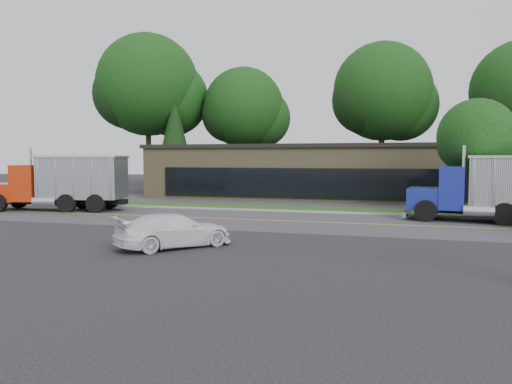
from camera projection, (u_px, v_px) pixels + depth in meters
The scene contains 15 objects.
ground at pixel (220, 253), 17.10m from camera, with size 140.00×140.00×0.00m, color #37373D.
road at pixel (281, 221), 25.72m from camera, with size 60.00×8.00×0.02m, color #4C4C50.
center_line at pixel (281, 221), 25.72m from camera, with size 60.00×0.12×0.01m, color gold.
curb at pixel (297, 212), 29.74m from camera, with size 60.00×0.30×0.12m, color #9E9E99.
grass_verge at pixel (303, 209), 31.46m from camera, with size 60.00×3.40×0.03m, color #284E1A.
far_parking at pixel (316, 203), 36.25m from camera, with size 60.00×7.00×0.02m, color #4C4C50.
strip_mall at pixel (352, 173), 41.29m from camera, with size 32.00×12.00×4.00m, color #8B7C55.
tree_far_a at pixel (150, 90), 52.70m from camera, with size 11.41×10.74×16.28m.
tree_far_b at pixel (245, 111), 51.96m from camera, with size 8.85×8.33×12.62m.
tree_far_c at pixel (384, 96), 47.97m from camera, with size 10.03×9.44×14.31m.
evergreen_left at pixel (175, 137), 49.94m from camera, with size 4.22×4.22×9.59m.
tree_verge at pixel (478, 141), 28.40m from camera, with size 4.65×4.37×6.63m.
dump_truck_red at pixel (64, 181), 30.60m from camera, with size 8.75×4.26×3.36m.
dump_truck_blue at pixel (492, 187), 25.07m from camera, with size 7.42×3.52×3.36m.
rally_car at pixel (174, 230), 18.19m from camera, with size 1.75×4.31×1.25m, color white.
Camera 1 is at (5.95, -15.88, 3.29)m, focal length 35.00 mm.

